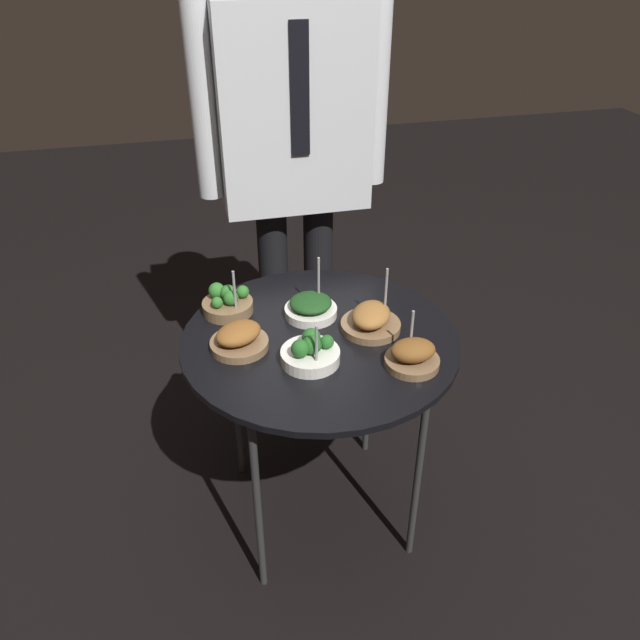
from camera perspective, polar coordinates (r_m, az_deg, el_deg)
ground_plane at (r=2.05m, az=0.00°, el=-16.76°), size 8.00×8.00×0.00m
serving_cart at (r=1.63m, az=0.00°, el=-2.70°), size 0.72×0.72×0.65m
bowl_roast_back_right at (r=1.50m, az=8.46°, el=-3.20°), size 0.13×0.13×0.13m
bowl_broccoli_near_rim at (r=1.50m, az=-0.89°, el=-2.90°), size 0.14×0.14×0.13m
bowl_spinach_far_rim at (r=1.67m, az=-0.94°, el=1.16°), size 0.14×0.14×0.16m
bowl_broccoli_center at (r=1.71m, az=-8.46°, el=1.61°), size 0.14×0.14×0.14m
bowl_roast_front_center at (r=1.56m, az=-7.43°, el=-1.66°), size 0.15×0.15×0.07m
bowl_roast_back_left at (r=1.62m, az=4.65°, el=0.08°), size 0.16×0.16×0.17m
waiter_figure at (r=1.96m, az=-2.50°, el=16.72°), size 0.59×0.22×1.60m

